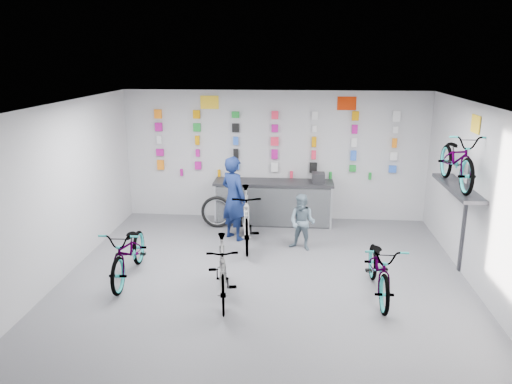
# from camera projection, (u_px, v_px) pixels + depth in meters

# --- Properties ---
(floor) EXTENTS (8.00, 8.00, 0.00)m
(floor) POSITION_uv_depth(u_px,v_px,m) (262.00, 293.00, 8.15)
(floor) COLOR #515156
(floor) RESTS_ON ground
(ceiling) EXTENTS (8.00, 8.00, 0.00)m
(ceiling) POSITION_uv_depth(u_px,v_px,m) (263.00, 109.00, 7.35)
(ceiling) COLOR white
(ceiling) RESTS_ON wall_back
(wall_back) EXTENTS (7.00, 0.00, 7.00)m
(wall_back) POSITION_uv_depth(u_px,v_px,m) (275.00, 156.00, 11.59)
(wall_back) COLOR silver
(wall_back) RESTS_ON floor
(wall_front) EXTENTS (7.00, 0.00, 7.00)m
(wall_front) POSITION_uv_depth(u_px,v_px,m) (226.00, 354.00, 3.91)
(wall_front) COLOR silver
(wall_front) RESTS_ON floor
(wall_left) EXTENTS (0.00, 8.00, 8.00)m
(wall_left) POSITION_uv_depth(u_px,v_px,m) (46.00, 200.00, 8.03)
(wall_left) COLOR silver
(wall_left) RESTS_ON floor
(wall_right) EXTENTS (0.00, 8.00, 8.00)m
(wall_right) POSITION_uv_depth(u_px,v_px,m) (495.00, 211.00, 7.47)
(wall_right) COLOR silver
(wall_right) RESTS_ON floor
(counter) EXTENTS (2.70, 0.66, 1.00)m
(counter) POSITION_uv_depth(u_px,v_px,m) (273.00, 203.00, 11.42)
(counter) COLOR black
(counter) RESTS_ON floor
(merch_wall) EXTENTS (5.57, 0.08, 1.57)m
(merch_wall) POSITION_uv_depth(u_px,v_px,m) (273.00, 144.00, 11.45)
(merch_wall) COLOR orange
(merch_wall) RESTS_ON wall_back
(wall_bracket) EXTENTS (0.39, 1.90, 2.00)m
(wall_bracket) POSITION_uv_depth(u_px,v_px,m) (459.00, 192.00, 8.64)
(wall_bracket) COLOR #333338
(wall_bracket) RESTS_ON wall_right
(sign_left) EXTENTS (0.42, 0.02, 0.30)m
(sign_left) POSITION_uv_depth(u_px,v_px,m) (210.00, 102.00, 11.37)
(sign_left) COLOR yellow
(sign_left) RESTS_ON wall_back
(sign_right) EXTENTS (0.42, 0.02, 0.30)m
(sign_right) POSITION_uv_depth(u_px,v_px,m) (347.00, 103.00, 11.12)
(sign_right) COLOR red
(sign_right) RESTS_ON wall_back
(sign_side) EXTENTS (0.02, 0.40, 0.30)m
(sign_side) POSITION_uv_depth(u_px,v_px,m) (476.00, 124.00, 8.32)
(sign_side) COLOR yellow
(sign_side) RESTS_ON wall_right
(bike_left) EXTENTS (0.74, 1.90, 0.98)m
(bike_left) POSITION_uv_depth(u_px,v_px,m) (129.00, 252.00, 8.59)
(bike_left) COLOR gray
(bike_left) RESTS_ON floor
(bike_center) EXTENTS (0.74, 1.72, 1.00)m
(bike_center) POSITION_uv_depth(u_px,v_px,m) (222.00, 270.00, 7.84)
(bike_center) COLOR gray
(bike_center) RESTS_ON floor
(bike_right) EXTENTS (0.65, 1.84, 0.97)m
(bike_right) POSITION_uv_depth(u_px,v_px,m) (380.00, 267.00, 7.97)
(bike_right) COLOR gray
(bike_right) RESTS_ON floor
(bike_service) EXTENTS (0.79, 2.02, 1.18)m
(bike_service) POSITION_uv_depth(u_px,v_px,m) (246.00, 217.00, 10.09)
(bike_service) COLOR gray
(bike_service) RESTS_ON floor
(bike_wall) EXTENTS (0.63, 1.80, 0.95)m
(bike_wall) POSITION_uv_depth(u_px,v_px,m) (458.00, 159.00, 8.49)
(bike_wall) COLOR gray
(bike_wall) RESTS_ON wall_bracket
(clerk) EXTENTS (0.77, 0.74, 1.77)m
(clerk) POSITION_uv_depth(u_px,v_px,m) (234.00, 198.00, 10.37)
(clerk) COLOR #101D4C
(clerk) RESTS_ON floor
(customer) EXTENTS (0.67, 0.61, 1.13)m
(customer) POSITION_uv_depth(u_px,v_px,m) (302.00, 222.00, 9.86)
(customer) COLOR slate
(customer) RESTS_ON floor
(spare_wheel) EXTENTS (0.72, 0.15, 0.72)m
(spare_wheel) POSITION_uv_depth(u_px,v_px,m) (217.00, 212.00, 11.20)
(spare_wheel) COLOR black
(spare_wheel) RESTS_ON floor
(register) EXTENTS (0.29, 0.30, 0.22)m
(register) POSITION_uv_depth(u_px,v_px,m) (318.00, 177.00, 11.18)
(register) COLOR black
(register) RESTS_ON counter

